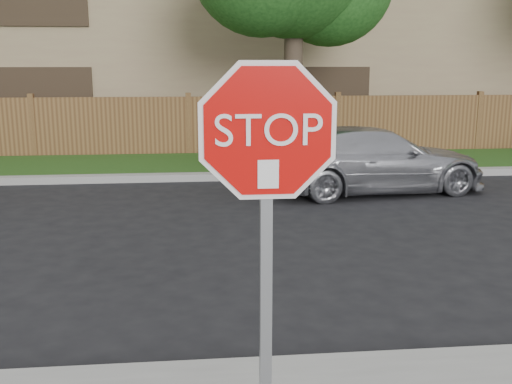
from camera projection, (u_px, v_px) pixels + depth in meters
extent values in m
plane|color=black|center=(180.00, 372.00, 4.93)|extent=(90.00, 90.00, 0.00)
cube|color=gray|center=(189.00, 177.00, 12.83)|extent=(70.00, 0.30, 0.15)
cube|color=#1E4714|center=(189.00, 165.00, 14.44)|extent=(70.00, 3.00, 0.12)
cube|color=brown|center=(189.00, 127.00, 15.84)|extent=(70.00, 0.12, 1.60)
cube|color=#947C5C|center=(189.00, 47.00, 20.81)|extent=(34.00, 8.00, 6.00)
cylinder|color=#382B21|center=(293.00, 85.00, 14.19)|extent=(0.44, 0.44, 3.92)
cube|color=gray|center=(266.00, 292.00, 3.32)|extent=(0.06, 0.06, 2.30)
cylinder|color=white|center=(268.00, 131.00, 3.07)|extent=(1.01, 0.02, 1.01)
cylinder|color=#C20A07|center=(268.00, 131.00, 3.05)|extent=(0.93, 0.02, 0.93)
cube|color=white|center=(268.00, 174.00, 3.09)|extent=(0.11, 0.00, 0.15)
imported|color=#B1B2B9|center=(373.00, 160.00, 11.62)|extent=(4.56, 2.32, 1.27)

